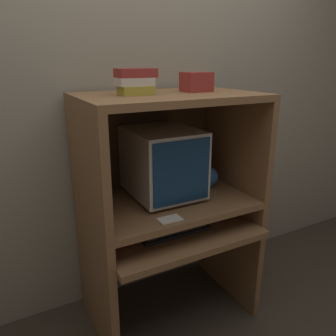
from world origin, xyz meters
The scene contains 11 objects.
wall_back centered at (0.00, 0.70, 1.30)m, with size 6.00×0.06×2.60m.
desk_base centered at (0.00, 0.27, 0.41)m, with size 0.95×0.69×0.63m.
desk_monitor_shelf centered at (0.00, 0.32, 0.75)m, with size 0.95×0.64×0.15m.
hutch_upper centered at (0.00, 0.35, 1.17)m, with size 0.95×0.64×0.59m.
crt_monitor centered at (-0.01, 0.37, 0.98)m, with size 0.36×0.45×0.39m.
keyboard centered at (-0.04, 0.18, 0.64)m, with size 0.40×0.14×0.03m.
mouse centered at (0.22, 0.19, 0.64)m, with size 0.06×0.04×0.03m.
snack_bag centered at (0.28, 0.35, 0.85)m, with size 0.16×0.12×0.13m.
book_stack centered at (-0.19, 0.32, 1.44)m, with size 0.19×0.13×0.13m.
paper_card centered at (-0.12, 0.07, 0.78)m, with size 0.12×0.08×0.00m.
storage_box centered at (0.18, 0.33, 1.42)m, with size 0.15×0.13×0.10m.
Camera 1 is at (-0.82, -1.22, 1.53)m, focal length 35.00 mm.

